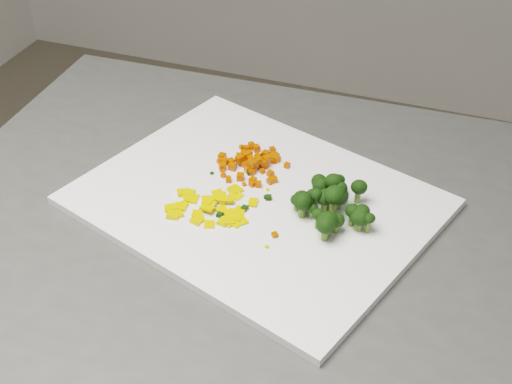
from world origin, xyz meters
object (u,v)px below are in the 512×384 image
(cutting_board, at_px, (256,202))
(broccoli_pile, at_px, (336,199))
(pepper_pile, at_px, (212,201))
(carrot_pile, at_px, (253,158))

(cutting_board, bearing_deg, broccoli_pile, -0.25)
(cutting_board, bearing_deg, pepper_pile, -143.68)
(cutting_board, height_order, broccoli_pile, broccoli_pile)
(pepper_pile, xyz_separation_m, broccoli_pile, (0.15, 0.03, 0.02))
(carrot_pile, bearing_deg, broccoli_pile, -26.04)
(pepper_pile, height_order, broccoli_pile, broccoli_pile)
(cutting_board, xyz_separation_m, carrot_pile, (-0.03, 0.06, 0.02))
(cutting_board, xyz_separation_m, broccoli_pile, (0.11, -0.00, 0.03))
(carrot_pile, bearing_deg, pepper_pile, -100.56)
(pepper_pile, bearing_deg, cutting_board, 36.32)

